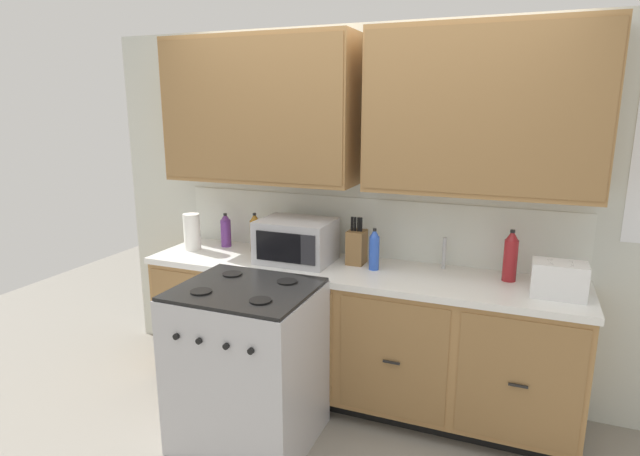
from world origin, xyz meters
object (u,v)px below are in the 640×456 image
toaster (559,279)px  bottle_red (511,256)px  stove_range (248,365)px  knife_block (357,246)px  microwave (296,241)px  bottle_amber (255,233)px  paper_towel_roll (192,232)px  bottle_blue (374,250)px  bottle_violet (226,230)px

toaster → bottle_red: (-0.26, 0.18, 0.05)m
bottle_red → toaster: bearing=-34.4°
stove_range → knife_block: (0.41, 0.74, 0.56)m
microwave → bottle_amber: size_ratio=1.74×
paper_towel_roll → bottle_amber: 0.46m
toaster → bottle_red: bearing=145.6°
knife_block → paper_towel_roll: bearing=-174.5°
microwave → bottle_blue: microwave is taller
bottle_amber → microwave: bearing=-17.4°
paper_towel_roll → toaster: bearing=-1.2°
stove_range → bottle_violet: bottle_violet is taller
microwave → toaster: size_ratio=1.71×
knife_block → microwave: bearing=-164.9°
paper_towel_roll → bottle_blue: bottle_blue is taller
bottle_blue → bottle_red: bearing=6.4°
bottle_violet → bottle_red: bottle_red is taller
paper_towel_roll → bottle_amber: size_ratio=0.94×
knife_block → bottle_amber: knife_block is taller
toaster → bottle_blue: (-1.06, 0.09, 0.03)m
paper_towel_roll → stove_range: bearing=-38.4°
bottle_violet → bottle_blue: 1.16m
stove_range → paper_towel_roll: paper_towel_roll is taller
bottle_red → bottle_blue: size_ratio=1.16×
toaster → bottle_violet: (-2.21, 0.22, 0.02)m
bottle_amber → bottle_blue: 0.90m
stove_range → bottle_red: size_ratio=3.09×
bottle_violet → microwave: bearing=-13.5°
toaster → bottle_violet: bottle_violet is taller
bottle_amber → paper_towel_roll: bearing=-163.8°
stove_range → knife_block: size_ratio=3.06×
bottle_amber → bottle_red: bearing=-0.1°
knife_block → bottle_blue: (0.14, -0.08, 0.01)m
toaster → bottle_red: size_ratio=0.91×
bottle_amber → bottle_blue: size_ratio=1.04×
toaster → knife_block: bearing=172.0°
toaster → paper_towel_roll: (-2.39, 0.05, 0.03)m
bottle_violet → bottle_amber: bearing=-7.8°
toaster → bottle_amber: (-1.95, 0.18, 0.04)m
knife_block → bottle_red: 0.94m
bottle_amber → bottle_red: bottle_red is taller
microwave → bottle_red: (1.33, 0.11, 0.01)m
stove_range → knife_block: bearing=61.0°
toaster → bottle_blue: bearing=175.3°
microwave → bottle_amber: (-0.37, 0.12, -0.01)m
knife_block → paper_towel_roll: knife_block is taller
stove_range → microwave: (0.02, 0.63, 0.58)m
bottle_blue → bottle_amber: bearing=174.0°
knife_block → bottle_red: knife_block is taller
bottle_blue → paper_towel_roll: bearing=-178.5°
stove_range → microwave: bearing=87.9°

